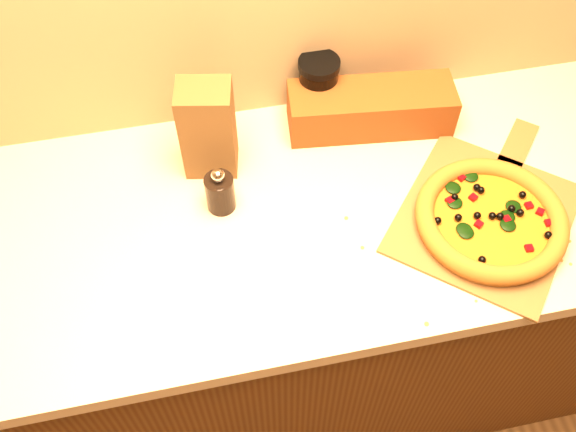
# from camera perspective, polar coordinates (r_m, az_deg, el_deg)

# --- Properties ---
(cabinet) EXTENTS (2.80, 0.65, 0.86)m
(cabinet) POSITION_cam_1_polar(r_m,az_deg,el_deg) (1.79, -0.57, -8.64)
(cabinet) COLOR #4E2910
(cabinet) RESTS_ON ground
(countertop) EXTENTS (2.84, 0.68, 0.04)m
(countertop) POSITION_cam_1_polar(r_m,az_deg,el_deg) (1.40, -0.72, -0.32)
(countertop) COLOR beige
(countertop) RESTS_ON cabinet
(pizza_peel) EXTENTS (0.50, 0.52, 0.01)m
(pizza_peel) POSITION_cam_1_polar(r_m,az_deg,el_deg) (1.45, 17.24, 0.23)
(pizza_peel) COLOR brown
(pizza_peel) RESTS_ON countertop
(pizza) EXTENTS (0.32, 0.32, 0.05)m
(pizza) POSITION_cam_1_polar(r_m,az_deg,el_deg) (1.41, 17.59, -0.28)
(pizza) COLOR #AF6E2B
(pizza) RESTS_ON pizza_peel
(pepper_grinder) EXTENTS (0.06, 0.06, 0.12)m
(pepper_grinder) POSITION_cam_1_polar(r_m,az_deg,el_deg) (1.37, -6.06, 2.15)
(pepper_grinder) COLOR black
(pepper_grinder) RESTS_ON countertop
(bread_bag) EXTENTS (0.40, 0.17, 0.11)m
(bread_bag) POSITION_cam_1_polar(r_m,az_deg,el_deg) (1.53, 7.35, 9.45)
(bread_bag) COLOR brown
(bread_bag) RESTS_ON countertop
(paper_bag) EXTENTS (0.13, 0.11, 0.23)m
(paper_bag) POSITION_cam_1_polar(r_m,az_deg,el_deg) (1.40, -7.13, 7.68)
(paper_bag) COLOR brown
(paper_bag) RESTS_ON countertop
(dark_jar) EXTENTS (0.10, 0.10, 0.16)m
(dark_jar) POSITION_cam_1_polar(r_m,az_deg,el_deg) (1.54, 2.69, 11.41)
(dark_jar) COLOR black
(dark_jar) RESTS_ON countertop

